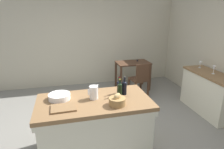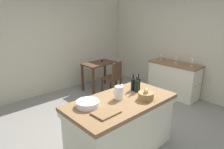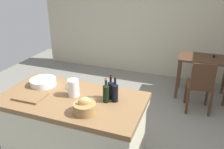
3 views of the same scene
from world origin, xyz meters
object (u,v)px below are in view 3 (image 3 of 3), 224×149
object	(u,v)px
wooden_chair	(200,85)
island_table	(74,126)
cutting_board	(30,96)
wine_bottle_green	(106,93)
wine_bottle_dark	(115,92)
wash_bowl	(43,82)
bread_basket	(85,107)
pitcher	(73,88)
wine_bottle_amber	(111,89)
writing_desk	(204,64)

from	to	relation	value
wooden_chair	island_table	bearing A→B (deg)	-129.80
cutting_board	wine_bottle_green	world-z (taller)	wine_bottle_green
island_table	wooden_chair	distance (m)	2.21
cutting_board	wine_bottle_dark	world-z (taller)	wine_bottle_dark
wash_bowl	bread_basket	bearing A→B (deg)	-26.66
pitcher	wooden_chair	bearing A→B (deg)	49.35
wine_bottle_amber	wash_bowl	bearing A→B (deg)	179.27
wine_bottle_dark	bread_basket	bearing A→B (deg)	-122.28
writing_desk	wooden_chair	bearing A→B (deg)	-92.25
bread_basket	pitcher	bearing A→B (deg)	134.92
wooden_chair	wine_bottle_amber	distance (m)	1.90
writing_desk	wooden_chair	size ratio (longest dim) A/B	0.99
bread_basket	wine_bottle_dark	distance (m)	0.39
island_table	pitcher	xyz separation A→B (m)	(0.00, 0.05, 0.51)
wash_bowl	cutting_board	bearing A→B (deg)	-80.90
wine_bottle_green	wash_bowl	bearing A→B (deg)	173.18
pitcher	wine_bottle_green	size ratio (longest dim) A/B	0.86
wooden_chair	wash_bowl	distance (m)	2.49
wash_bowl	wine_bottle_green	size ratio (longest dim) A/B	1.15
pitcher	bread_basket	world-z (taller)	pitcher
writing_desk	bread_basket	xyz separation A→B (m)	(-1.15, -2.53, 0.29)
cutting_board	pitcher	bearing A→B (deg)	25.76
wash_bowl	wine_bottle_amber	size ratio (longest dim) A/B	1.15
pitcher	bread_basket	size ratio (longest dim) A/B	1.04
wash_bowl	wine_bottle_dark	size ratio (longest dim) A/B	1.11
cutting_board	wine_bottle_amber	bearing A→B (deg)	19.66
wash_bowl	wine_bottle_dark	bearing A→B (deg)	-3.72
writing_desk	wine_bottle_dark	distance (m)	2.41
writing_desk	wooden_chair	distance (m)	0.62
cutting_board	wooden_chair	bearing A→B (deg)	45.01
pitcher	wine_bottle_dark	xyz separation A→B (m)	(0.49, 0.04, 0.01)
island_table	cutting_board	distance (m)	0.63
cutting_board	wash_bowl	bearing A→B (deg)	99.10
wooden_chair	wash_bowl	size ratio (longest dim) A/B	2.83
wash_bowl	wine_bottle_dark	distance (m)	1.00
wash_bowl	cutting_board	world-z (taller)	wash_bowl
island_table	wine_bottle_green	size ratio (longest dim) A/B	5.95
writing_desk	wash_bowl	world-z (taller)	wash_bowl
wash_bowl	cutting_board	xyz separation A→B (m)	(0.05, -0.32, -0.03)
island_table	wash_bowl	world-z (taller)	wash_bowl
bread_basket	wine_bottle_dark	world-z (taller)	wine_bottle_dark
wooden_chair	wine_bottle_amber	xyz separation A→B (m)	(-0.99, -1.55, 0.49)
wooden_chair	wine_bottle_amber	size ratio (longest dim) A/B	3.25
pitcher	wash_bowl	world-z (taller)	pitcher
cutting_board	wine_bottle_green	xyz separation A→B (m)	(0.85, 0.22, 0.10)
island_table	wine_bottle_green	world-z (taller)	wine_bottle_green
island_table	pitcher	size ratio (longest dim) A/B	6.90
wine_bottle_green	wooden_chair	bearing A→B (deg)	58.57
wine_bottle_dark	wine_bottle_amber	xyz separation A→B (m)	(-0.07, 0.05, -0.00)
wine_bottle_dark	wine_bottle_amber	world-z (taller)	wine_bottle_dark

